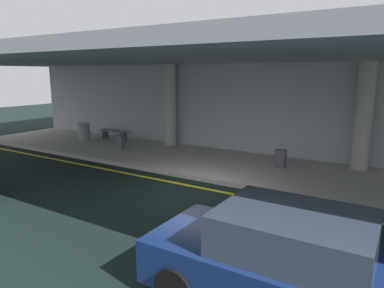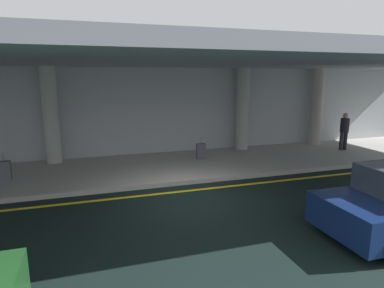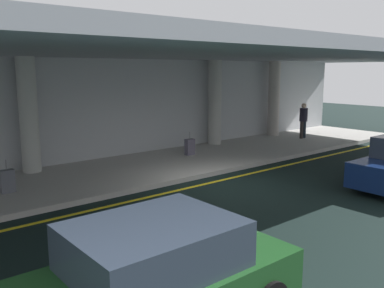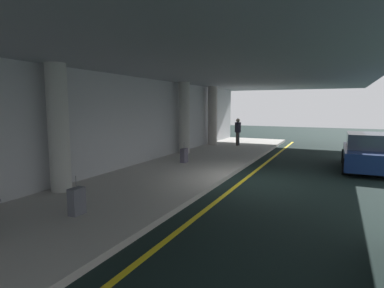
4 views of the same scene
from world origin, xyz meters
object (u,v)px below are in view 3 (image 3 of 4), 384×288
at_px(support_column_far_left, 29,115).
at_px(suitcase_upright_secondary, 190,147).
at_px(suitcase_upright_primary, 7,181).
at_px(support_column_center, 274,99).
at_px(traveler_with_luggage, 303,118).
at_px(support_column_left_mid, 215,103).
at_px(car_dark_green, 149,283).

distance_m(support_column_far_left, suitcase_upright_secondary, 5.93).
bearing_deg(suitcase_upright_primary, suitcase_upright_secondary, -10.65).
height_order(suitcase_upright_primary, suitcase_upright_secondary, same).
height_order(support_column_center, traveler_with_luggage, support_column_center).
relative_size(support_column_center, suitcase_upright_secondary, 4.06).
xyz_separation_m(traveler_with_luggage, suitcase_upright_primary, (-13.62, -0.35, -0.65)).
relative_size(support_column_far_left, support_column_center, 1.00).
bearing_deg(support_column_left_mid, support_column_far_left, 180.00).
bearing_deg(suitcase_upright_primary, car_dark_green, -109.49).
bearing_deg(support_column_left_mid, suitcase_upright_primary, -168.29).
height_order(support_column_left_mid, suitcase_upright_primary, support_column_left_mid).
bearing_deg(support_column_center, car_dark_green, -145.96).
distance_m(support_column_center, car_dark_green, 16.54).
relative_size(support_column_center, car_dark_green, 0.89).
distance_m(support_column_center, traveler_with_luggage, 1.82).
xyz_separation_m(support_column_left_mid, suitcase_upright_secondary, (-2.39, -1.19, -1.51)).
xyz_separation_m(support_column_left_mid, support_column_center, (4.00, 0.00, 0.00)).
bearing_deg(suitcase_upright_secondary, support_column_far_left, 148.04).
bearing_deg(support_column_far_left, car_dark_green, -100.20).
bearing_deg(car_dark_green, traveler_with_luggage, 33.13).
xyz_separation_m(support_column_far_left, traveler_with_luggage, (12.31, -1.58, -0.86)).
xyz_separation_m(car_dark_green, traveler_with_luggage, (13.97, 7.65, 0.40)).
relative_size(suitcase_upright_primary, suitcase_upright_secondary, 1.00).
bearing_deg(support_column_left_mid, support_column_center, 0.00).
height_order(support_column_left_mid, support_column_center, same).
height_order(support_column_far_left, car_dark_green, support_column_far_left).
bearing_deg(support_column_far_left, suitcase_upright_secondary, -11.99).
xyz_separation_m(support_column_far_left, suitcase_upright_primary, (-1.31, -1.93, -1.51)).
bearing_deg(traveler_with_luggage, support_column_left_mid, -67.57).
xyz_separation_m(support_column_left_mid, car_dark_green, (-9.66, -9.23, -1.26)).
distance_m(traveler_with_luggage, suitcase_upright_primary, 13.64).
distance_m(support_column_left_mid, car_dark_green, 13.42).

